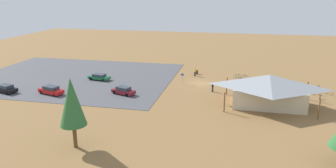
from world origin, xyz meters
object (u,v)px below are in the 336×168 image
(bicycle_purple_yard_left, at_px, (243,83))
(bicycle_blue_yard_center, at_px, (292,90))
(car_green_inner_stall, at_px, (99,77))
(car_red_second_row, at_px, (51,90))
(bike_pavilion, at_px, (269,88))
(bicycle_teal_yard_front, at_px, (262,84))
(bicycle_orange_mid_cluster, at_px, (223,84))
(visitor_at_bikes, at_px, (213,87))
(car_maroon_near_entry, at_px, (123,91))
(car_black_back_corner, at_px, (6,89))
(pine_east, at_px, (72,102))
(bicycle_silver_near_sign, at_px, (320,97))
(trash_bin, at_px, (197,72))
(bicycle_yellow_trailside, at_px, (329,93))
(bicycle_white_edge_south, at_px, (317,93))
(bicycle_black_edge_north, at_px, (241,79))
(visitor_near_lot, at_px, (195,72))
(bicycle_red_front_row, at_px, (318,88))
(bicycle_green_lone_west, at_px, (238,76))
(lot_sign, at_px, (182,77))
(bicycle_teal_lone_east, at_px, (246,77))

(bicycle_purple_yard_left, xyz_separation_m, bicycle_blue_yard_center, (-8.72, 3.45, 0.01))
(car_green_inner_stall, relative_size, car_red_second_row, 0.94)
(bike_pavilion, bearing_deg, bicycle_teal_yard_front, -89.33)
(car_green_inner_stall, bearing_deg, bicycle_orange_mid_cluster, -176.50)
(bicycle_purple_yard_left, relative_size, visitor_at_bikes, 0.95)
(bicycle_teal_yard_front, bearing_deg, car_red_second_row, 19.90)
(car_maroon_near_entry, bearing_deg, car_black_back_corner, 9.25)
(bicycle_teal_yard_front, relative_size, car_red_second_row, 0.31)
(pine_east, distance_m, bicycle_silver_near_sign, 41.19)
(bike_pavilion, distance_m, trash_bin, 22.47)
(bicycle_yellow_trailside, xyz_separation_m, car_red_second_row, (48.54, 10.30, 0.42))
(trash_bin, relative_size, car_maroon_near_entry, 0.19)
(bicycle_yellow_trailside, distance_m, car_maroon_near_entry, 36.67)
(bicycle_orange_mid_cluster, bearing_deg, bike_pavilion, 126.95)
(bicycle_white_edge_south, xyz_separation_m, car_red_second_row, (46.43, 9.67, 0.38))
(bicycle_purple_yard_left, bearing_deg, bike_pavilion, 108.23)
(bike_pavilion, height_order, car_green_inner_stall, bike_pavilion)
(trash_bin, height_order, bicycle_black_edge_north, trash_bin)
(bicycle_teal_yard_front, bearing_deg, visitor_near_lot, -18.17)
(bicycle_red_front_row, relative_size, bicycle_white_edge_south, 0.82)
(bicycle_black_edge_north, bearing_deg, bicycle_yellow_trailside, 159.49)
(car_green_inner_stall, xyz_separation_m, visitor_at_bikes, (-23.60, 3.02, 0.21))
(bike_pavilion, relative_size, visitor_at_bikes, 8.11)
(pine_east, xyz_separation_m, bicycle_blue_yard_center, (-28.32, -27.90, -5.26))
(bicycle_blue_yard_center, height_order, car_green_inner_stall, car_green_inner_stall)
(bicycle_green_lone_west, xyz_separation_m, bicycle_white_edge_south, (-13.94, 8.67, 0.00))
(bike_pavilion, relative_size, bicycle_purple_yard_left, 8.51)
(bicycle_purple_yard_left, relative_size, bicycle_white_edge_south, 0.90)
(trash_bin, xyz_separation_m, bicycle_yellow_trailside, (-24.92, 9.48, -0.09))
(pine_east, distance_m, bicycle_black_edge_north, 39.11)
(bicycle_silver_near_sign, bearing_deg, car_black_back_corner, 8.40)
(bicycle_silver_near_sign, height_order, visitor_near_lot, visitor_near_lot)
(trash_bin, height_order, car_maroon_near_entry, car_maroon_near_entry)
(car_green_inner_stall, bearing_deg, bicycle_black_edge_north, -169.29)
(car_red_second_row, height_order, visitor_at_bikes, visitor_at_bikes)
(bicycle_blue_yard_center, bearing_deg, lot_sign, -3.51)
(bicycle_silver_near_sign, bearing_deg, car_green_inner_stall, -4.64)
(pine_east, relative_size, bicycle_green_lone_west, 5.50)
(car_green_inner_stall, bearing_deg, bicycle_white_edge_south, 178.68)
(bicycle_orange_mid_cluster, bearing_deg, lot_sign, 4.67)
(trash_bin, height_order, pine_east, pine_east)
(bicycle_teal_lone_east, relative_size, visitor_at_bikes, 0.78)
(car_black_back_corner, bearing_deg, bicycle_red_front_row, -166.05)
(lot_sign, height_order, bicycle_green_lone_west, lot_sign)
(bike_pavilion, height_order, bicycle_purple_yard_left, bike_pavilion)
(bicycle_purple_yard_left, xyz_separation_m, car_green_inner_stall, (29.08, 3.08, 0.31))
(bicycle_green_lone_west, relative_size, car_maroon_near_entry, 0.34)
(bicycle_orange_mid_cluster, distance_m, car_red_second_row, 32.26)
(bicycle_black_edge_north, bearing_deg, bicycle_purple_yard_left, 100.25)
(bicycle_yellow_trailside, bearing_deg, bike_pavilion, 36.01)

